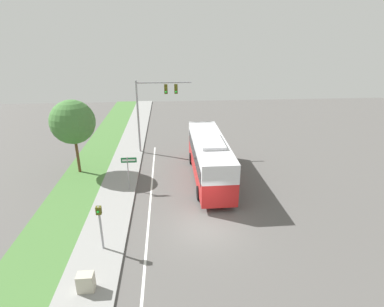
% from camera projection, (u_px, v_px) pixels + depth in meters
% --- Properties ---
extents(ground_plane, '(80.00, 80.00, 0.00)m').
position_uv_depth(ground_plane, '(206.00, 228.00, 18.58)').
color(ground_plane, '#565451').
extents(sidewalk, '(2.80, 80.00, 0.12)m').
position_uv_depth(sidewalk, '(104.00, 232.00, 18.06)').
color(sidewalk, gray).
rests_on(sidewalk, ground_plane).
extents(grass_verge, '(3.60, 80.00, 0.10)m').
position_uv_depth(grass_verge, '(50.00, 235.00, 17.81)').
color(grass_verge, '#477538').
rests_on(grass_verge, ground_plane).
extents(lane_divider_near, '(0.14, 30.00, 0.01)m').
position_uv_depth(lane_divider_near, '(148.00, 231.00, 18.29)').
color(lane_divider_near, silver).
rests_on(lane_divider_near, ground_plane).
extents(bus, '(2.66, 10.77, 3.74)m').
position_uv_depth(bus, '(209.00, 156.00, 24.33)').
color(bus, red).
rests_on(bus, ground_plane).
extents(signal_gantry, '(5.39, 0.41, 7.28)m').
position_uv_depth(signal_gantry, '(153.00, 103.00, 29.18)').
color(signal_gantry, '#939399').
rests_on(signal_gantry, ground_plane).
extents(pedestrian_signal, '(0.28, 0.34, 2.76)m').
position_uv_depth(pedestrian_signal, '(100.00, 221.00, 15.99)').
color(pedestrian_signal, '#939399').
rests_on(pedestrian_signal, ground_plane).
extents(street_sign, '(1.16, 0.08, 2.73)m').
position_uv_depth(street_sign, '(129.00, 167.00, 22.60)').
color(street_sign, '#939399').
rests_on(street_sign, ground_plane).
extents(utility_cabinet, '(0.75, 0.53, 0.90)m').
position_uv_depth(utility_cabinet, '(86.00, 282.00, 13.72)').
color(utility_cabinet, '#B7B29E').
rests_on(utility_cabinet, sidewalk).
extents(roadside_tree, '(3.65, 3.65, 6.30)m').
position_uv_depth(roadside_tree, '(73.00, 122.00, 24.58)').
color(roadside_tree, brown).
rests_on(roadside_tree, grass_verge).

